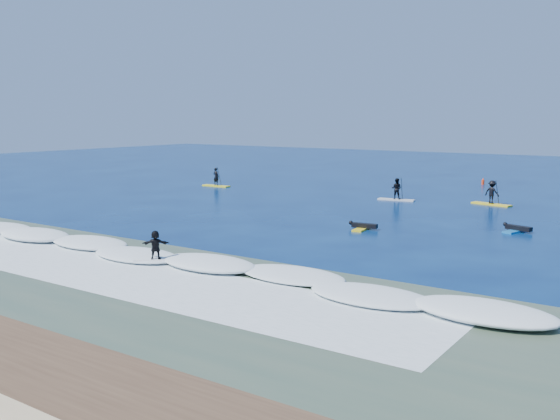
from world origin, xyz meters
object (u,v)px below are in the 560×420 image
Objects in this scene: sup_paddler_right at (492,194)px; wave_surfer at (156,247)px; sup_paddler_left at (216,180)px; prone_paddler_far at (517,229)px; prone_paddler_near at (363,227)px; marker_buoy at (483,182)px; sup_paddler_center at (396,191)px.

wave_surfer is (-6.90, -27.59, -0.02)m from sup_paddler_right.
prone_paddler_far is at bearing -15.89° from sup_paddler_left.
sup_paddler_left reaches higher than wave_surfer.
sup_paddler_left is 25.00m from sup_paddler_right.
prone_paddler_near is 28.11m from marker_buoy.
sup_paddler_center is at bearing 69.36° from prone_paddler_far.
sup_paddler_left is at bearing -142.03° from marker_buoy.
sup_paddler_center is 7.09m from sup_paddler_right.
sup_paddler_left is 30.32m from prone_paddler_far.
prone_paddler_far is (29.25, -7.97, -0.48)m from sup_paddler_left.
wave_surfer is (18.00, -25.40, 0.17)m from sup_paddler_left.
marker_buoy is at bearing 37.32° from sup_paddler_left.
wave_surfer is 2.81× the size of marker_buoy.
marker_buoy is (-9.03, 23.76, 0.13)m from prone_paddler_far.
wave_surfer reaches higher than marker_buoy.
wave_surfer is at bearing -90.05° from sup_paddler_right.
sup_paddler_center is at bearing 0.91° from sup_paddler_left.
sup_paddler_right reaches higher than wave_surfer.
sup_paddler_center is 13.29m from prone_paddler_near.
sup_paddler_right reaches higher than marker_buoy.
marker_buoy is (-4.68, 13.59, -0.53)m from sup_paddler_right.
sup_paddler_center reaches higher than prone_paddler_near.
sup_paddler_left is 0.93× the size of sup_paddler_right.
prone_paddler_far is at bearing -45.78° from sup_paddler_center.
sup_paddler_right is at bearing 4.38° from sup_paddler_left.
wave_surfer is at bearing -93.09° from marker_buoy.
prone_paddler_near is at bearing -30.26° from sup_paddler_left.
sup_paddler_left reaches higher than marker_buoy.
sup_paddler_left is at bearing 91.11° from prone_paddler_far.
marker_buoy is at bearing 73.01° from sup_paddler_center.
sup_paddler_left is 1.29× the size of prone_paddler_near.
sup_paddler_center is (18.02, 0.49, 0.12)m from sup_paddler_left.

